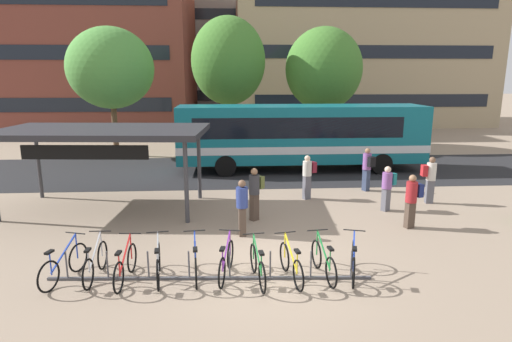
{
  "coord_description": "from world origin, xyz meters",
  "views": [
    {
      "loc": [
        -0.9,
        -9.54,
        4.61
      ],
      "look_at": [
        -0.05,
        4.75,
        1.39
      ],
      "focal_mm": 29.74,
      "sensor_mm": 36.0,
      "label": 1
    }
  ],
  "objects_px": {
    "parked_bicycle_blue_0": "(64,265)",
    "parked_bicycle_silver_1": "(96,263)",
    "parked_bicycle_green_6": "(258,266)",
    "parked_bicycle_yellow_7": "(291,264)",
    "parked_bicycle_purple_5": "(226,262)",
    "street_tree_1": "(111,68)",
    "parked_bicycle_green_8": "(323,262)",
    "commuter_navy_pack_1": "(242,203)",
    "street_tree_0": "(324,69)",
    "transit_shelter": "(102,133)",
    "parked_bicycle_silver_3": "(158,264)",
    "commuter_black_pack_3": "(367,166)",
    "parked_bicycle_blue_9": "(353,262)",
    "commuter_teal_pack_0": "(387,185)",
    "city_bus": "(302,135)",
    "parked_bicycle_blue_4": "(196,262)",
    "commuter_maroon_pack_2": "(308,174)",
    "commuter_navy_pack_6": "(412,198)",
    "commuter_red_pack_4": "(430,177)",
    "parked_bicycle_red_2": "(126,266)",
    "street_tree_2": "(228,61)",
    "commuter_olive_pack_5": "(255,190)"
  },
  "relations": [
    {
      "from": "parked_bicycle_silver_3",
      "to": "commuter_red_pack_4",
      "type": "distance_m",
      "value": 10.54
    },
    {
      "from": "parked_bicycle_blue_9",
      "to": "street_tree_0",
      "type": "relative_size",
      "value": 0.22
    },
    {
      "from": "parked_bicycle_green_6",
      "to": "parked_bicycle_yellow_7",
      "type": "bearing_deg",
      "value": -94.85
    },
    {
      "from": "parked_bicycle_yellow_7",
      "to": "parked_bicycle_green_8",
      "type": "distance_m",
      "value": 0.78
    },
    {
      "from": "parked_bicycle_blue_0",
      "to": "street_tree_0",
      "type": "bearing_deg",
      "value": -11.13
    },
    {
      "from": "parked_bicycle_silver_1",
      "to": "parked_bicycle_red_2",
      "type": "bearing_deg",
      "value": -104.12
    },
    {
      "from": "parked_bicycle_green_6",
      "to": "street_tree_0",
      "type": "distance_m",
      "value": 20.15
    },
    {
      "from": "parked_bicycle_yellow_7",
      "to": "commuter_navy_pack_1",
      "type": "bearing_deg",
      "value": 9.7
    },
    {
      "from": "parked_bicycle_silver_1",
      "to": "city_bus",
      "type": "bearing_deg",
      "value": -29.6
    },
    {
      "from": "city_bus",
      "to": "parked_bicycle_green_8",
      "type": "distance_m",
      "value": 11.69
    },
    {
      "from": "commuter_red_pack_4",
      "to": "commuter_olive_pack_5",
      "type": "distance_m",
      "value": 6.67
    },
    {
      "from": "city_bus",
      "to": "commuter_black_pack_3",
      "type": "xyz_separation_m",
      "value": [
        2.0,
        -4.09,
        -0.75
      ]
    },
    {
      "from": "parked_bicycle_blue_4",
      "to": "parked_bicycle_blue_9",
      "type": "bearing_deg",
      "value": -98.39
    },
    {
      "from": "parked_bicycle_red_2",
      "to": "commuter_teal_pack_0",
      "type": "xyz_separation_m",
      "value": [
        7.82,
        4.81,
        0.53
      ]
    },
    {
      "from": "parked_bicycle_green_6",
      "to": "street_tree_1",
      "type": "relative_size",
      "value": 0.23
    },
    {
      "from": "parked_bicycle_purple_5",
      "to": "street_tree_1",
      "type": "bearing_deg",
      "value": 33.03
    },
    {
      "from": "commuter_red_pack_4",
      "to": "street_tree_0",
      "type": "bearing_deg",
      "value": 101.33
    },
    {
      "from": "transit_shelter",
      "to": "parked_bicycle_silver_3",
      "type": "bearing_deg",
      "value": -59.66
    },
    {
      "from": "commuter_maroon_pack_2",
      "to": "commuter_navy_pack_6",
      "type": "bearing_deg",
      "value": 102.97
    },
    {
      "from": "parked_bicycle_blue_4",
      "to": "parked_bicycle_green_8",
      "type": "distance_m",
      "value": 2.97
    },
    {
      "from": "parked_bicycle_red_2",
      "to": "parked_bicycle_blue_9",
      "type": "height_order",
      "value": "same"
    },
    {
      "from": "parked_bicycle_blue_4",
      "to": "parked_bicycle_purple_5",
      "type": "bearing_deg",
      "value": -96.41
    },
    {
      "from": "transit_shelter",
      "to": "commuter_navy_pack_6",
      "type": "height_order",
      "value": "transit_shelter"
    },
    {
      "from": "parked_bicycle_yellow_7",
      "to": "street_tree_2",
      "type": "distance_m",
      "value": 18.88
    },
    {
      "from": "commuter_maroon_pack_2",
      "to": "street_tree_0",
      "type": "relative_size",
      "value": 0.22
    },
    {
      "from": "city_bus",
      "to": "commuter_black_pack_3",
      "type": "distance_m",
      "value": 4.61
    },
    {
      "from": "parked_bicycle_green_6",
      "to": "street_tree_1",
      "type": "distance_m",
      "value": 18.38
    },
    {
      "from": "parked_bicycle_green_6",
      "to": "street_tree_0",
      "type": "height_order",
      "value": "street_tree_0"
    },
    {
      "from": "parked_bicycle_yellow_7",
      "to": "transit_shelter",
      "type": "xyz_separation_m",
      "value": [
        -5.73,
        5.69,
        2.31
      ]
    },
    {
      "from": "parked_bicycle_blue_9",
      "to": "commuter_red_pack_4",
      "type": "bearing_deg",
      "value": -22.69
    },
    {
      "from": "transit_shelter",
      "to": "street_tree_0",
      "type": "xyz_separation_m",
      "value": [
        10.42,
        13.1,
        2.34
      ]
    },
    {
      "from": "parked_bicycle_red_2",
      "to": "parked_bicycle_green_8",
      "type": "xyz_separation_m",
      "value": [
        4.55,
        -0.04,
        0.0
      ]
    },
    {
      "from": "parked_bicycle_silver_1",
      "to": "parked_bicycle_green_8",
      "type": "relative_size",
      "value": 1.01
    },
    {
      "from": "parked_bicycle_silver_1",
      "to": "commuter_maroon_pack_2",
      "type": "height_order",
      "value": "commuter_maroon_pack_2"
    },
    {
      "from": "parked_bicycle_silver_1",
      "to": "street_tree_0",
      "type": "relative_size",
      "value": 0.22
    },
    {
      "from": "parked_bicycle_green_8",
      "to": "transit_shelter",
      "type": "xyz_separation_m",
      "value": [
        -6.5,
        5.58,
        2.31
      ]
    },
    {
      "from": "parked_bicycle_blue_0",
      "to": "parked_bicycle_silver_1",
      "type": "bearing_deg",
      "value": -66.77
    },
    {
      "from": "street_tree_0",
      "to": "parked_bicycle_silver_1",
      "type": "bearing_deg",
      "value": -116.49
    },
    {
      "from": "parked_bicycle_purple_5",
      "to": "commuter_black_pack_3",
      "type": "xyz_separation_m",
      "value": [
        5.66,
        7.32,
        0.64
      ]
    },
    {
      "from": "parked_bicycle_blue_0",
      "to": "commuter_teal_pack_0",
      "type": "height_order",
      "value": "commuter_teal_pack_0"
    },
    {
      "from": "parked_bicycle_red_2",
      "to": "street_tree_0",
      "type": "relative_size",
      "value": 0.22
    },
    {
      "from": "parked_bicycle_silver_1",
      "to": "parked_bicycle_yellow_7",
      "type": "xyz_separation_m",
      "value": [
        4.5,
        -0.34,
        0.0
      ]
    },
    {
      "from": "parked_bicycle_blue_4",
      "to": "commuter_red_pack_4",
      "type": "distance_m",
      "value": 9.82
    },
    {
      "from": "city_bus",
      "to": "parked_bicycle_green_8",
      "type": "bearing_deg",
      "value": -97.28
    },
    {
      "from": "city_bus",
      "to": "parked_bicycle_yellow_7",
      "type": "bearing_deg",
      "value": -100.94
    },
    {
      "from": "transit_shelter",
      "to": "commuter_black_pack_3",
      "type": "height_order",
      "value": "transit_shelter"
    },
    {
      "from": "parked_bicycle_blue_9",
      "to": "commuter_teal_pack_0",
      "type": "xyz_separation_m",
      "value": [
        2.59,
        4.9,
        0.53
      ]
    },
    {
      "from": "parked_bicycle_blue_4",
      "to": "commuter_navy_pack_6",
      "type": "height_order",
      "value": "commuter_navy_pack_6"
    },
    {
      "from": "commuter_navy_pack_1",
      "to": "commuter_maroon_pack_2",
      "type": "bearing_deg",
      "value": 138.72
    },
    {
      "from": "parked_bicycle_green_8",
      "to": "transit_shelter",
      "type": "height_order",
      "value": "transit_shelter"
    }
  ]
}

